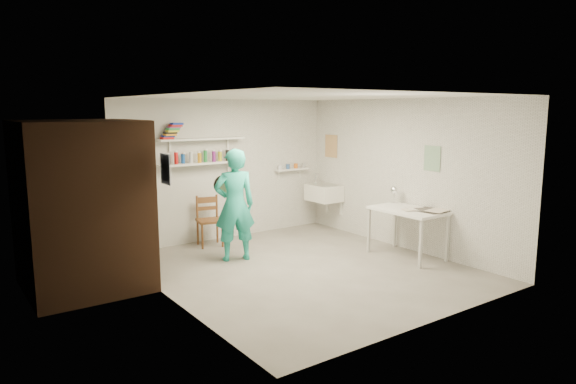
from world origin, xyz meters
TOP-DOWN VIEW (x-y plane):
  - floor at (0.00, 0.00)m, footprint 4.00×4.50m
  - ceiling at (0.00, 0.00)m, footprint 4.00×4.50m
  - wall_back at (0.00, 2.26)m, footprint 4.00×0.02m
  - wall_front at (0.00, -2.26)m, footprint 4.00×0.02m
  - wall_left at (-2.01, 0.00)m, footprint 0.02×4.50m
  - wall_right at (2.01, 0.00)m, footprint 0.02×4.50m
  - doorway_recess at (-1.99, 1.05)m, footprint 0.02×0.90m
  - corridor_box at (-2.70, 1.05)m, footprint 1.40×1.50m
  - door_lintel at (-1.97, 1.05)m, footprint 0.06×1.05m
  - door_jamb_near at (-1.97, 0.55)m, footprint 0.06×0.10m
  - door_jamb_far at (-1.97, 1.55)m, footprint 0.06×0.10m
  - shelf_lower at (-0.50, 2.13)m, footprint 1.50×0.22m
  - shelf_upper at (-0.50, 2.13)m, footprint 1.50×0.22m
  - ledge_shelf at (1.35, 2.17)m, footprint 0.70×0.14m
  - poster_left at (-1.99, 0.05)m, footprint 0.01×0.28m
  - poster_right_a at (1.99, 1.80)m, footprint 0.01×0.34m
  - poster_right_b at (1.99, -0.55)m, footprint 0.01×0.30m
  - belfast_sink at (1.75, 1.70)m, footprint 0.48×0.60m
  - man at (-0.57, 0.96)m, footprint 0.70×0.56m
  - wall_clock at (-0.63, 1.17)m, footprint 0.30×0.12m
  - wooden_chair at (-0.51, 1.90)m, footprint 0.47×0.45m
  - work_table at (1.64, -0.42)m, footprint 0.67×1.11m
  - desk_lamp at (1.82, 0.03)m, footprint 0.14×0.14m
  - spray_cans at (-0.50, 2.13)m, footprint 1.32×0.06m
  - book_stack at (-1.02, 2.13)m, footprint 0.34×0.14m
  - ledge_pots at (1.35, 2.17)m, footprint 0.48×0.07m
  - papers at (1.64, -0.42)m, footprint 0.30×0.22m

SIDE VIEW (x-z plane):
  - floor at x=0.00m, z-range -0.02..0.00m
  - work_table at x=1.64m, z-range 0.00..0.74m
  - wooden_chair at x=-0.51m, z-range 0.00..0.85m
  - belfast_sink at x=1.75m, z-range 0.55..0.85m
  - papers at x=1.64m, z-range 0.74..0.77m
  - man at x=-0.57m, z-range 0.00..1.67m
  - desk_lamp at x=1.82m, z-range 0.89..1.03m
  - doorway_recess at x=-1.99m, z-range 0.00..2.00m
  - door_jamb_near at x=-1.97m, z-range 0.00..2.00m
  - door_jamb_far at x=-1.97m, z-range 0.00..2.00m
  - corridor_box at x=-2.70m, z-range 0.00..2.10m
  - wall_clock at x=-0.63m, z-range 0.96..1.26m
  - ledge_shelf at x=1.35m, z-range 1.11..1.14m
  - ledge_pots at x=1.35m, z-range 1.14..1.22m
  - wall_back at x=0.00m, z-range 0.00..2.40m
  - wall_front at x=0.00m, z-range 0.00..2.40m
  - wall_left at x=-2.01m, z-range 0.00..2.40m
  - wall_right at x=2.01m, z-range 0.00..2.40m
  - shelf_lower at x=-0.50m, z-range 1.34..1.36m
  - spray_cans at x=-0.50m, z-range 1.36..1.53m
  - poster_right_b at x=1.99m, z-range 1.31..1.69m
  - poster_left at x=-1.99m, z-range 1.37..1.73m
  - poster_right_a at x=1.99m, z-range 1.34..1.76m
  - shelf_upper at x=-0.50m, z-range 1.74..1.76m
  - book_stack at x=-1.02m, z-range 1.77..2.02m
  - door_lintel at x=-1.97m, z-range 2.00..2.10m
  - ceiling at x=0.00m, z-range 2.40..2.42m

